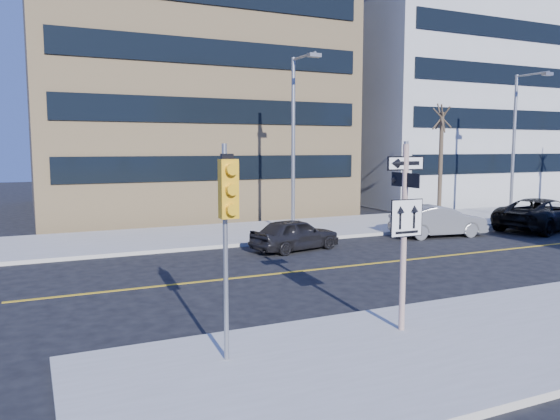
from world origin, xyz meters
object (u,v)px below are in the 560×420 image
sign_pole (404,225)px  streetlight_a (296,133)px  parked_car_a (295,234)px  parked_car_c (542,214)px  street_tree_west (442,120)px  streetlight_b (518,135)px  parked_car_b (438,221)px  traffic_signal (228,207)px

sign_pole → streetlight_a: 14.05m
parked_car_a → parked_car_c: parked_car_c is taller
parked_car_a → street_tree_west: street_tree_west is taller
sign_pole → street_tree_west: 19.22m
sign_pole → parked_car_a: bearing=76.7°
streetlight_b → street_tree_west: bearing=173.8°
streetlight_a → streetlight_b: size_ratio=1.00×
parked_car_a → streetlight_b: 16.53m
sign_pole → streetlight_a: size_ratio=0.51×
parked_car_b → streetlight_a: (-5.81, 3.09, 4.03)m
sign_pole → street_tree_west: street_tree_west is taller
parked_car_c → streetlight_a: 13.02m
parked_car_a → streetlight_a: 5.55m
parked_car_b → streetlight_a: 7.72m
streetlight_a → street_tree_west: size_ratio=1.26×
traffic_signal → streetlight_a: bearing=59.2°
streetlight_b → street_tree_west: streetlight_b is taller
parked_car_c → streetlight_a: size_ratio=0.71×
traffic_signal → streetlight_a: size_ratio=0.50×
traffic_signal → parked_car_b: (13.81, 10.32, -2.31)m
traffic_signal → parked_car_b: size_ratio=0.91×
streetlight_a → street_tree_west: 9.05m
sign_pole → parked_car_a: size_ratio=1.07×
traffic_signal → streetlight_a: 15.72m
sign_pole → street_tree_west: bearing=46.7°
parked_car_a → streetlight_a: bearing=-39.1°
parked_car_a → streetlight_b: (15.66, 3.34, 4.11)m
parked_car_c → streetlight_b: size_ratio=0.71×
parked_car_b → parked_car_c: parked_car_c is taller
sign_pole → streetlight_b: bearing=36.4°
parked_car_b → streetlight_b: (8.19, 3.09, 4.03)m
parked_car_a → parked_car_c: bearing=-104.0°
parked_car_b → streetlight_a: bearing=69.7°
parked_car_c → street_tree_west: size_ratio=0.90×
streetlight_a → street_tree_west: bearing=3.5°
traffic_signal → street_tree_west: (17.00, 13.96, 2.50)m
sign_pole → parked_car_b: bearing=46.1°
streetlight_a → street_tree_west: (9.00, 0.54, 0.77)m
sign_pole → parked_car_b: 14.24m
traffic_signal → parked_car_c: size_ratio=0.70×
parked_car_c → streetlight_a: bearing=58.4°
parked_car_b → parked_car_c: bearing=-87.8°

